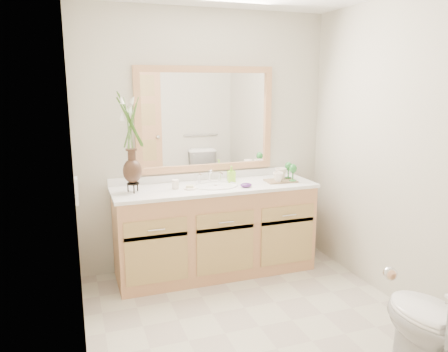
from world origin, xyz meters
name	(u,v)px	position (x,y,z in m)	size (l,w,h in m)	color
floor	(259,327)	(0.00, 0.00, 0.00)	(2.60, 2.60, 0.00)	beige
wall_back	(205,141)	(0.00, 1.30, 1.20)	(2.40, 0.02, 2.40)	beige
wall_front	(398,222)	(0.00, -1.30, 1.20)	(2.40, 0.02, 2.40)	beige
wall_left	(74,178)	(-1.20, 0.00, 1.20)	(0.02, 2.60, 2.40)	beige
wall_right	(406,155)	(1.20, 0.00, 1.20)	(0.02, 2.60, 2.40)	beige
vanity	(215,231)	(0.00, 1.01, 0.40)	(1.80, 0.55, 0.80)	tan
counter	(215,187)	(0.00, 1.01, 0.82)	(1.84, 0.57, 0.03)	white
sink	(216,192)	(0.00, 1.00, 0.78)	(0.38, 0.34, 0.23)	white
mirror	(206,119)	(0.00, 1.28, 1.41)	(1.32, 0.04, 0.97)	white
switch_plate	(76,186)	(-1.19, 0.76, 0.98)	(0.02, 0.12, 0.12)	white
door	(329,278)	(-0.30, -1.29, 1.00)	(0.80, 0.03, 2.00)	tan
toilet	(439,329)	(0.70, -0.92, 0.37)	(0.42, 0.75, 0.74)	white
flower_vase	(131,131)	(-0.73, 1.02, 1.35)	(0.19, 0.19, 0.77)	black
tumbler	(175,184)	(-0.36, 1.02, 0.87)	(0.06, 0.06, 0.08)	white
soap_dish	(190,188)	(-0.25, 0.96, 0.84)	(0.11, 0.11, 0.04)	white
soap_bottle	(231,175)	(0.19, 1.10, 0.90)	(0.06, 0.06, 0.14)	#9BEC37
purple_dish	(246,185)	(0.24, 0.87, 0.85)	(0.11, 0.08, 0.04)	#4C2267
tray	(281,181)	(0.63, 0.96, 0.84)	(0.28, 0.19, 0.01)	brown
mug_left	(278,177)	(0.58, 0.92, 0.89)	(0.09, 0.09, 0.09)	white
mug_right	(281,173)	(0.66, 1.02, 0.90)	(0.11, 0.10, 0.11)	white
goblet_front	(293,170)	(0.73, 0.90, 0.95)	(0.07, 0.07, 0.16)	#28782F
goblet_back	(288,167)	(0.74, 1.03, 0.95)	(0.07, 0.07, 0.15)	#28782F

